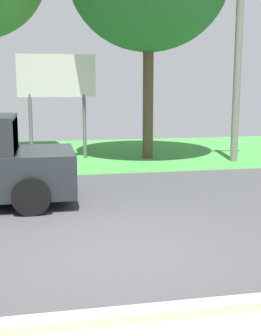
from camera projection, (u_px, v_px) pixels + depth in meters
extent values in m
cube|color=#424244|center=(103.00, 217.00, 8.78)|extent=(40.00, 8.00, 0.10)
cube|color=#40913F|center=(74.00, 155.00, 16.50)|extent=(40.00, 8.00, 0.10)
cube|color=#B2AD9E|center=(151.00, 312.00, 4.90)|extent=(40.00, 0.24, 0.10)
cube|color=#2D3842|center=(13.00, 137.00, 9.40)|extent=(0.10, 1.70, 0.77)
cylinder|color=black|center=(33.00, 176.00, 10.62)|extent=(0.76, 0.28, 0.76)
cylinder|color=black|center=(31.00, 196.00, 8.69)|extent=(0.76, 0.28, 0.76)
cylinder|color=gray|center=(238.00, 52.00, 14.30)|extent=(0.24, 0.24, 7.08)
cylinder|color=slate|center=(31.00, 127.00, 14.99)|extent=(0.12, 0.12, 2.20)
cylinder|color=slate|center=(85.00, 126.00, 15.33)|extent=(0.12, 0.12, 2.20)
cube|color=silver|center=(56.00, 76.00, 14.85)|extent=(2.60, 0.10, 1.40)
cylinder|color=brown|center=(148.00, 95.00, 15.23)|extent=(0.36, 0.36, 4.30)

